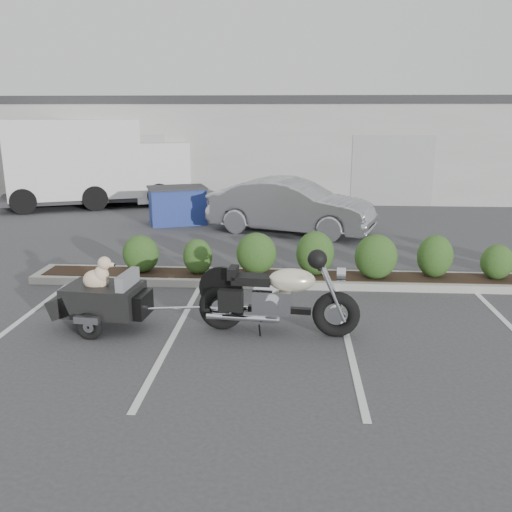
# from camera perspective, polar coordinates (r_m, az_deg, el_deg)

# --- Properties ---
(ground) EXTENTS (90.00, 90.00, 0.00)m
(ground) POSITION_cam_1_polar(r_m,az_deg,el_deg) (9.10, 1.61, -6.91)
(ground) COLOR #38383A
(ground) RESTS_ON ground
(planter_kerb) EXTENTS (12.00, 1.00, 0.15)m
(planter_kerb) POSITION_cam_1_polar(r_m,az_deg,el_deg) (11.17, 7.21, -2.46)
(planter_kerb) COLOR #9E9E93
(planter_kerb) RESTS_ON ground
(building) EXTENTS (26.00, 10.00, 4.00)m
(building) POSITION_cam_1_polar(r_m,az_deg,el_deg) (25.49, 3.21, 11.71)
(building) COLOR #9EA099
(building) RESTS_ON ground
(motorcycle) EXTENTS (2.56, 0.90, 1.47)m
(motorcycle) POSITION_cam_1_polar(r_m,az_deg,el_deg) (8.45, 2.25, -4.43)
(motorcycle) COLOR black
(motorcycle) RESTS_ON ground
(pet_trailer) EXTENTS (2.05, 1.15, 1.21)m
(pet_trailer) POSITION_cam_1_polar(r_m,az_deg,el_deg) (9.01, -15.81, -4.25)
(pet_trailer) COLOR black
(pet_trailer) RESTS_ON ground
(sedan) EXTENTS (5.00, 3.06, 1.56)m
(sedan) POSITION_cam_1_polar(r_m,az_deg,el_deg) (15.65, 3.70, 5.25)
(sedan) COLOR #A0A0A6
(sedan) RESTS_ON ground
(dumpster) EXTENTS (2.07, 1.73, 1.16)m
(dumpster) POSITION_cam_1_polar(r_m,az_deg,el_deg) (17.17, -8.28, 5.34)
(dumpster) COLOR navy
(dumpster) RESTS_ON ground
(delivery_truck) EXTENTS (7.21, 4.54, 3.15)m
(delivery_truck) POSITION_cam_1_polar(r_m,az_deg,el_deg) (21.11, -16.42, 9.18)
(delivery_truck) COLOR silver
(delivery_truck) RESTS_ON ground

